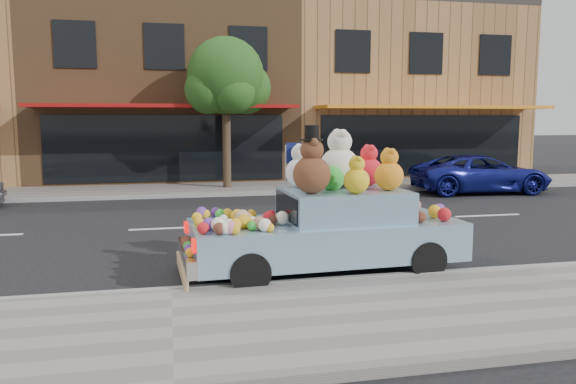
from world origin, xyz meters
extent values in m
plane|color=black|center=(0.00, 0.00, 0.00)|extent=(120.00, 120.00, 0.00)
cube|color=gray|center=(0.00, -6.50, 0.06)|extent=(60.00, 3.00, 0.12)
cube|color=gray|center=(0.00, 6.50, 0.06)|extent=(60.00, 3.00, 0.12)
cube|color=gray|center=(0.00, -5.00, 0.07)|extent=(60.00, 0.12, 0.13)
cube|color=gray|center=(0.00, 5.00, 0.07)|extent=(60.00, 0.12, 0.13)
cube|color=brown|center=(0.00, 12.00, 3.50)|extent=(10.00, 8.00, 7.00)
cube|color=#332D2B|center=(0.00, 12.00, 7.15)|extent=(10.00, 8.00, 0.30)
cube|color=black|center=(0.00, 7.98, 1.40)|extent=(8.50, 0.06, 2.40)
cube|color=maroon|center=(0.00, 7.10, 2.90)|extent=(9.00, 1.80, 0.12)
cube|color=black|center=(-3.00, 7.98, 5.00)|extent=(1.40, 0.06, 1.60)
cube|color=black|center=(0.00, 7.98, 5.00)|extent=(1.40, 0.06, 1.60)
cube|color=black|center=(3.00, 7.98, 5.00)|extent=(1.40, 0.06, 1.60)
cube|color=#A47345|center=(10.00, 12.00, 3.50)|extent=(10.00, 8.00, 7.00)
cube|color=#332D2B|center=(10.00, 12.00, 7.15)|extent=(10.00, 8.00, 0.30)
cube|color=black|center=(10.00, 7.98, 1.40)|extent=(8.50, 0.06, 2.40)
cube|color=orange|center=(10.00, 7.10, 2.90)|extent=(9.00, 1.80, 0.12)
cube|color=black|center=(7.00, 7.98, 5.00)|extent=(1.40, 0.06, 1.60)
cube|color=black|center=(10.00, 7.98, 5.00)|extent=(1.40, 0.06, 1.60)
cube|color=black|center=(13.00, 7.98, 5.00)|extent=(1.40, 0.06, 1.60)
cylinder|color=#38281C|center=(2.00, 6.50, 1.60)|extent=(0.28, 0.28, 3.20)
sphere|color=#214914|center=(2.00, 6.50, 3.92)|extent=(2.60, 2.60, 2.60)
sphere|color=#214914|center=(2.70, 6.80, 3.52)|extent=(1.80, 1.80, 1.80)
sphere|color=#214914|center=(1.40, 6.30, 3.42)|extent=(1.60, 1.60, 1.60)
sphere|color=#214914|center=(2.20, 5.90, 3.32)|extent=(1.40, 1.40, 1.40)
sphere|color=#214914|center=(1.70, 7.10, 3.62)|extent=(1.60, 1.60, 1.60)
imported|color=navy|center=(10.26, 4.12, 0.64)|extent=(4.71, 2.42, 1.27)
cylinder|color=black|center=(3.90, -4.95, 0.30)|extent=(0.61, 0.23, 0.60)
cylinder|color=black|center=(3.83, -3.39, 0.30)|extent=(0.61, 0.23, 0.60)
cylinder|color=black|center=(1.10, -5.08, 0.30)|extent=(0.61, 0.23, 0.60)
cylinder|color=black|center=(1.03, -3.52, 0.30)|extent=(0.61, 0.23, 0.60)
cube|color=#85ADC7|center=(2.47, -4.24, 0.55)|extent=(4.37, 1.90, 0.60)
cube|color=#85ADC7|center=(2.77, -4.22, 1.10)|extent=(1.97, 1.59, 0.50)
cube|color=silver|center=(0.25, -4.34, 0.40)|extent=(0.24, 1.79, 0.26)
cube|color=red|center=(0.33, -5.02, 0.72)|extent=(0.07, 0.28, 0.16)
cube|color=red|center=(0.27, -3.66, 0.72)|extent=(0.07, 0.28, 0.16)
cube|color=black|center=(1.82, -4.27, 1.10)|extent=(0.10, 1.30, 0.40)
sphere|color=#502B17|center=(2.13, -4.60, 1.64)|extent=(0.58, 0.58, 0.58)
sphere|color=#502B17|center=(2.13, -4.60, 2.01)|extent=(0.36, 0.36, 0.36)
sphere|color=#502B17|center=(2.13, -4.73, 2.13)|extent=(0.14, 0.14, 0.14)
sphere|color=#502B17|center=(2.13, -4.48, 2.13)|extent=(0.14, 0.14, 0.14)
cylinder|color=black|center=(2.13, -4.60, 2.17)|extent=(0.34, 0.34, 0.02)
cylinder|color=black|center=(2.13, -4.60, 2.28)|extent=(0.22, 0.22, 0.22)
sphere|color=beige|center=(2.80, -3.87, 1.68)|extent=(0.66, 0.66, 0.66)
sphere|color=beige|center=(2.80, -3.87, 2.10)|extent=(0.41, 0.41, 0.41)
sphere|color=beige|center=(2.80, -4.02, 2.24)|extent=(0.16, 0.16, 0.16)
sphere|color=beige|center=(2.80, -3.73, 2.24)|extent=(0.16, 0.16, 0.16)
sphere|color=orange|center=(3.43, -4.49, 1.58)|extent=(0.46, 0.46, 0.46)
sphere|color=orange|center=(3.43, -4.49, 1.88)|extent=(0.29, 0.29, 0.29)
sphere|color=orange|center=(3.43, -4.59, 1.97)|extent=(0.11, 0.11, 0.11)
sphere|color=orange|center=(3.43, -4.39, 1.97)|extent=(0.11, 0.11, 0.11)
sphere|color=red|center=(3.35, -3.80, 1.59)|extent=(0.48, 0.48, 0.48)
sphere|color=red|center=(3.35, -3.80, 1.90)|extent=(0.30, 0.30, 0.30)
sphere|color=red|center=(3.35, -3.90, 1.99)|extent=(0.11, 0.11, 0.11)
sphere|color=red|center=(3.35, -3.69, 1.99)|extent=(0.11, 0.11, 0.11)
sphere|color=white|center=(2.15, -3.80, 1.60)|extent=(0.49, 0.49, 0.49)
sphere|color=white|center=(2.15, -3.80, 1.91)|extent=(0.31, 0.31, 0.31)
sphere|color=white|center=(2.15, -3.91, 2.01)|extent=(0.12, 0.12, 0.12)
sphere|color=white|center=(2.15, -3.70, 2.01)|extent=(0.12, 0.12, 0.12)
sphere|color=gold|center=(2.79, -4.77, 1.55)|extent=(0.40, 0.40, 0.40)
sphere|color=gold|center=(2.79, -4.77, 1.80)|extent=(0.24, 0.24, 0.24)
sphere|color=gold|center=(2.79, -4.86, 1.88)|extent=(0.09, 0.09, 0.09)
sphere|color=gold|center=(2.79, -4.69, 1.88)|extent=(0.09, 0.09, 0.09)
sphere|color=green|center=(2.57, -4.23, 1.53)|extent=(0.40, 0.40, 0.40)
sphere|color=#D46A85|center=(3.06, -4.16, 1.50)|extent=(0.32, 0.32, 0.32)
sphere|color=#D46A85|center=(0.85, -4.99, 0.95)|extent=(0.19, 0.19, 0.19)
sphere|color=#B51319|center=(1.51, -4.39, 0.96)|extent=(0.21, 0.21, 0.21)
sphere|color=silver|center=(0.87, -4.69, 0.94)|extent=(0.17, 0.17, 0.17)
sphere|color=orange|center=(1.16, -4.60, 0.93)|extent=(0.17, 0.17, 0.17)
sphere|color=orange|center=(0.58, -3.66, 0.93)|extent=(0.15, 0.15, 0.15)
sphere|color=orange|center=(1.32, -3.83, 0.93)|extent=(0.16, 0.16, 0.16)
sphere|color=orange|center=(1.06, -4.11, 0.96)|extent=(0.22, 0.22, 0.22)
sphere|color=silver|center=(0.83, -4.13, 0.92)|extent=(0.14, 0.14, 0.14)
sphere|color=#5D2D8A|center=(0.87, -4.64, 0.93)|extent=(0.15, 0.15, 0.15)
sphere|color=#885F4B|center=(1.30, -4.77, 0.95)|extent=(0.21, 0.21, 0.21)
sphere|color=#B51319|center=(1.64, -3.90, 0.92)|extent=(0.14, 0.14, 0.14)
sphere|color=#B51319|center=(0.47, -4.89, 0.94)|extent=(0.17, 0.17, 0.17)
sphere|color=silver|center=(0.86, -4.49, 0.92)|extent=(0.14, 0.14, 0.14)
sphere|color=#4F2316|center=(1.13, -4.54, 0.93)|extent=(0.16, 0.16, 0.16)
sphere|color=#4F2316|center=(1.54, -4.45, 0.94)|extent=(0.17, 0.17, 0.17)
sphere|color=orange|center=(0.90, -5.01, 0.94)|extent=(0.17, 0.17, 0.17)
sphere|color=orange|center=(1.22, -4.19, 0.94)|extent=(0.17, 0.17, 0.17)
sphere|color=orange|center=(0.95, -4.72, 0.94)|extent=(0.18, 0.18, 0.18)
sphere|color=#5D2D8A|center=(1.28, -4.47, 0.92)|extent=(0.15, 0.15, 0.15)
sphere|color=#5D2D8A|center=(0.76, -3.54, 0.93)|extent=(0.17, 0.17, 0.17)
sphere|color=orange|center=(1.09, -4.59, 0.96)|extent=(0.22, 0.22, 0.22)
sphere|color=#885F4B|center=(1.26, -3.91, 0.92)|extent=(0.14, 0.14, 0.14)
sphere|color=#5D2D8A|center=(0.56, -4.66, 0.95)|extent=(0.20, 0.20, 0.20)
sphere|color=green|center=(1.19, -4.79, 0.93)|extent=(0.15, 0.15, 0.15)
sphere|color=#EDE7BC|center=(1.71, -4.44, 0.96)|extent=(0.22, 0.22, 0.22)
sphere|color=#5D2D8A|center=(0.52, -3.63, 0.95)|extent=(0.20, 0.20, 0.20)
sphere|color=orange|center=(0.44, -4.39, 0.93)|extent=(0.16, 0.16, 0.16)
sphere|color=#EDE7BC|center=(0.78, -4.98, 0.94)|extent=(0.19, 0.19, 0.19)
sphere|color=orange|center=(0.43, -3.96, 0.93)|extent=(0.16, 0.16, 0.16)
sphere|color=silver|center=(1.23, -4.56, 0.94)|extent=(0.17, 0.17, 0.17)
sphere|color=green|center=(0.82, -3.77, 0.94)|extent=(0.17, 0.17, 0.17)
sphere|color=#4F2316|center=(0.69, -4.98, 0.94)|extent=(0.18, 0.18, 0.18)
sphere|color=#EDE7BC|center=(1.36, -4.90, 0.95)|extent=(0.19, 0.19, 0.19)
sphere|color=orange|center=(1.42, -4.94, 0.92)|extent=(0.13, 0.13, 0.13)
sphere|color=orange|center=(0.93, -3.78, 0.94)|extent=(0.18, 0.18, 0.18)
sphere|color=#EDE7BC|center=(0.69, -4.75, 0.96)|extent=(0.21, 0.21, 0.21)
sphere|color=#D8A88C|center=(1.12, -4.25, 0.97)|extent=(0.22, 0.22, 0.22)
sphere|color=orange|center=(0.28, -4.90, 0.60)|extent=(0.14, 0.14, 0.14)
sphere|color=green|center=(0.26, -4.51, 0.60)|extent=(0.14, 0.14, 0.14)
sphere|color=#5D2D8A|center=(0.26, -4.66, 0.59)|extent=(0.13, 0.13, 0.13)
sphere|color=#4F2316|center=(0.24, -4.22, 0.62)|extent=(0.17, 0.17, 0.17)
sphere|color=#5D2D8A|center=(0.26, -4.48, 0.60)|extent=(0.14, 0.14, 0.14)
sphere|color=#4F2316|center=(0.25, -4.42, 0.62)|extent=(0.18, 0.18, 0.18)
sphere|color=#5D2D8A|center=(4.47, -4.20, 0.95)|extent=(0.21, 0.21, 0.21)
sphere|color=#885F4B|center=(4.32, -3.61, 0.95)|extent=(0.19, 0.19, 0.19)
sphere|color=#EDE7BC|center=(3.99, -3.51, 0.95)|extent=(0.21, 0.21, 0.21)
sphere|color=#B51319|center=(4.31, -4.68, 0.96)|extent=(0.22, 0.22, 0.22)
sphere|color=green|center=(4.05, -3.63, 0.94)|extent=(0.18, 0.18, 0.18)
sphere|color=#4F2316|center=(3.93, -4.31, 0.96)|extent=(0.21, 0.21, 0.21)
sphere|color=orange|center=(4.30, -4.38, 0.96)|extent=(0.22, 0.22, 0.22)
sphere|color=#4F2316|center=(3.86, -4.74, 0.94)|extent=(0.19, 0.19, 0.19)
cylinder|color=#997A54|center=(0.21, -5.19, 0.17)|extent=(0.06, 0.06, 0.17)
sphere|color=#997A54|center=(0.21, -5.19, 0.26)|extent=(0.07, 0.07, 0.07)
cylinder|color=#997A54|center=(0.20, -5.09, 0.17)|extent=(0.06, 0.06, 0.17)
sphere|color=#997A54|center=(0.20, -5.09, 0.26)|extent=(0.07, 0.07, 0.07)
cylinder|color=#997A54|center=(0.20, -4.99, 0.17)|extent=(0.06, 0.06, 0.17)
sphere|color=#997A54|center=(0.20, -4.99, 0.26)|extent=(0.07, 0.07, 0.07)
cylinder|color=#997A54|center=(0.20, -4.89, 0.17)|extent=(0.06, 0.06, 0.17)
sphere|color=#997A54|center=(0.20, -4.89, 0.26)|extent=(0.07, 0.07, 0.07)
cylinder|color=#997A54|center=(0.19, -4.79, 0.17)|extent=(0.06, 0.06, 0.17)
sphere|color=#997A54|center=(0.19, -4.79, 0.26)|extent=(0.07, 0.07, 0.07)
cylinder|color=#997A54|center=(0.19, -4.69, 0.17)|extent=(0.06, 0.06, 0.17)
sphere|color=#997A54|center=(0.19, -4.69, 0.26)|extent=(0.07, 0.07, 0.07)
cylinder|color=#997A54|center=(0.18, -4.59, 0.17)|extent=(0.06, 0.06, 0.17)
sphere|color=#997A54|center=(0.18, -4.59, 0.26)|extent=(0.07, 0.07, 0.07)
cylinder|color=#997A54|center=(0.18, -4.49, 0.17)|extent=(0.06, 0.06, 0.17)
sphere|color=#997A54|center=(0.18, -4.49, 0.26)|extent=(0.07, 0.07, 0.07)
cylinder|color=#997A54|center=(0.17, -4.39, 0.17)|extent=(0.06, 0.06, 0.17)
sphere|color=#997A54|center=(0.17, -4.39, 0.26)|extent=(0.07, 0.07, 0.07)
cylinder|color=#997A54|center=(0.17, -4.29, 0.17)|extent=(0.06, 0.06, 0.17)
sphere|color=#997A54|center=(0.17, -4.29, 0.26)|extent=(0.07, 0.07, 0.07)
cylinder|color=#997A54|center=(0.16, -4.19, 0.17)|extent=(0.06, 0.06, 0.17)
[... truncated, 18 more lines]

